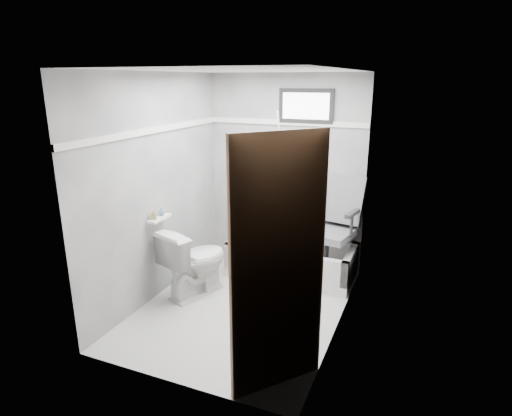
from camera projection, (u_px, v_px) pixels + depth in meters
The scene contains 19 objects.
floor at pixel (243, 306), 4.55m from camera, with size 2.60×2.60×0.00m, color white.
ceiling at pixel (241, 70), 3.86m from camera, with size 2.60×2.60×0.00m, color silver.
wall_back at pixel (285, 172), 5.36m from camera, with size 2.00×0.02×2.40m, color slate.
wall_front at pixel (168, 243), 3.06m from camera, with size 2.00×0.02×2.40m, color slate.
wall_left at pixel (157, 189), 4.57m from camera, with size 0.02×2.60×2.40m, color slate.
wall_right at pixel (344, 209), 3.84m from camera, with size 0.02×2.60×2.40m, color slate.
bathtub at pixel (291, 259), 5.23m from camera, with size 1.50×0.70×0.42m, color silver, non-canonical shape.
office_chair at pixel (328, 226), 4.96m from camera, with size 0.66×0.66×1.14m, color #5C5C61, non-canonical shape.
toilet at pixel (195, 261), 4.74m from camera, with size 0.44×0.79×0.77m, color white.
door at pixel (299, 292), 2.77m from camera, with size 0.78×0.78×2.00m, color brown, non-canonical shape.
window at pixel (306, 106), 5.01m from camera, with size 0.66×0.04×0.40m, color black, non-canonical shape.
backerboard at pixel (303, 205), 5.37m from camera, with size 1.50×0.02×0.78m, color #4C4C4F.
trim_back at pixel (286, 122), 5.16m from camera, with size 2.00×0.02×0.06m, color white.
trim_left at pixel (154, 130), 4.39m from camera, with size 0.02×2.60×0.06m, color white.
pole at pixel (284, 189), 5.16m from camera, with size 0.02×0.02×1.95m, color white.
shelf at pixel (160, 218), 4.55m from camera, with size 0.10×0.32×0.03m, color white.
soap_bottle_a at pixel (154, 215), 4.47m from camera, with size 0.05×0.05×0.12m, color #9A8E4D.
soap_bottle_b at pixel (162, 211), 4.59m from camera, with size 0.06×0.06×0.08m, color slate.
faucet at pixel (269, 220), 5.59m from camera, with size 0.26×0.10×0.16m, color silver, non-canonical shape.
Camera 1 is at (1.67, -3.69, 2.33)m, focal length 30.00 mm.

